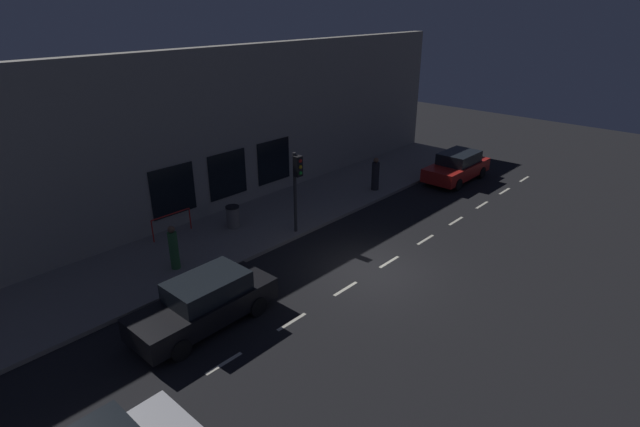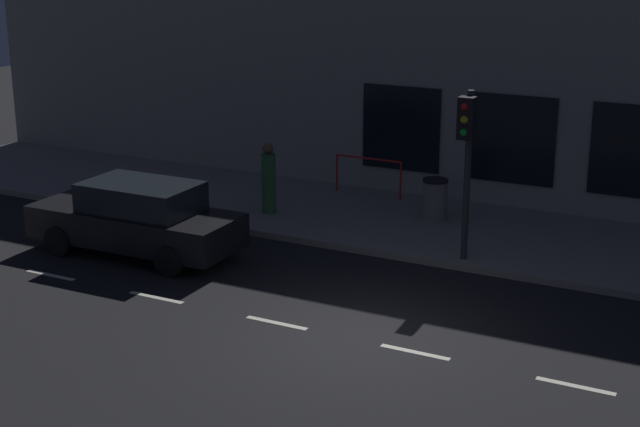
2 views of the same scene
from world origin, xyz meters
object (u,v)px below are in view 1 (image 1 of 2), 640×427
(traffic_light, at_px, (297,178))
(parked_car_2, at_px, (457,167))
(pedestrian_1, at_px, (174,248))
(parked_car_0, at_px, (205,302))
(trash_bin, at_px, (233,217))
(pedestrian_0, at_px, (375,175))

(traffic_light, xyz_separation_m, parked_car_2, (-1.47, -10.94, -1.76))
(traffic_light, bearing_deg, pedestrian_1, 77.81)
(traffic_light, height_order, parked_car_0, traffic_light)
(traffic_light, relative_size, parked_car_2, 0.78)
(pedestrian_1, distance_m, trash_bin, 3.91)
(parked_car_0, height_order, pedestrian_1, pedestrian_1)
(traffic_light, relative_size, parked_car_0, 0.76)
(pedestrian_0, height_order, trash_bin, pedestrian_0)
(parked_car_0, bearing_deg, traffic_light, -70.12)
(traffic_light, bearing_deg, parked_car_2, -97.68)
(parked_car_2, height_order, trash_bin, parked_car_2)
(parked_car_0, bearing_deg, trash_bin, -45.78)
(parked_car_2, xyz_separation_m, trash_bin, (3.90, 12.46, -0.16))
(pedestrian_0, bearing_deg, parked_car_2, -92.64)
(parked_car_2, xyz_separation_m, pedestrian_1, (2.60, 16.13, 0.16))
(parked_car_0, xyz_separation_m, trash_bin, (4.81, -4.81, -0.16))
(pedestrian_0, height_order, pedestrian_1, pedestrian_0)
(parked_car_0, height_order, trash_bin, parked_car_0)
(pedestrian_1, bearing_deg, trash_bin, -90.13)
(traffic_light, distance_m, pedestrian_0, 6.60)
(pedestrian_0, bearing_deg, pedestrian_1, 110.79)
(pedestrian_1, relative_size, trash_bin, 1.75)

